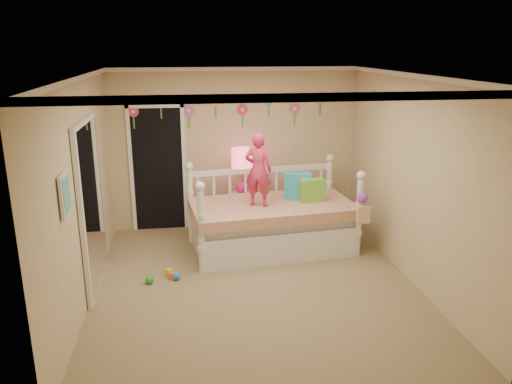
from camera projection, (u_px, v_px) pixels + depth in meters
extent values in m
cube|color=#7F684C|center=(255.00, 285.00, 6.33)|extent=(4.00, 4.50, 0.01)
cube|color=white|center=(255.00, 75.00, 5.59)|extent=(4.00, 4.50, 0.01)
cube|color=tan|center=(235.00, 149.00, 8.09)|extent=(4.00, 0.01, 2.60)
cube|color=tan|center=(82.00, 193.00, 5.68)|extent=(0.01, 4.50, 2.60)
cube|color=tan|center=(413.00, 180.00, 6.24)|extent=(0.01, 4.50, 2.60)
cube|color=#25A4B9|center=(298.00, 186.00, 7.36)|extent=(0.42, 0.25, 0.40)
cube|color=#6FB838|center=(312.00, 190.00, 7.27)|extent=(0.37, 0.18, 0.34)
imported|color=#D8315C|center=(258.00, 170.00, 6.98)|extent=(0.45, 0.38, 1.06)
cube|color=white|center=(243.00, 213.00, 8.00)|extent=(0.41, 0.32, 0.66)
sphere|color=#D71C7C|center=(242.00, 188.00, 7.88)|extent=(0.20, 0.20, 0.20)
cylinder|color=#D71C7C|center=(242.00, 175.00, 7.82)|extent=(0.03, 0.03, 0.42)
cylinder|color=#FF4C65|center=(242.00, 158.00, 7.75)|extent=(0.33, 0.33, 0.31)
cube|color=black|center=(158.00, 168.00, 7.98)|extent=(0.90, 0.04, 2.07)
cube|color=white|center=(92.00, 206.00, 6.04)|extent=(0.07, 1.30, 2.10)
cube|color=white|center=(65.00, 195.00, 4.76)|extent=(0.05, 0.34, 0.42)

